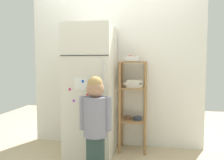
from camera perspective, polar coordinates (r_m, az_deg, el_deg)
ground_plane at (r=3.03m, az=-0.28°, el=-19.25°), size 6.00×6.00×0.00m
kitchen_wall_back at (r=3.16m, az=0.90°, el=2.35°), size 2.53×0.03×2.21m
refrigerator at (r=2.88m, az=-5.46°, el=-2.85°), size 0.60×0.71×1.71m
child_standing at (r=2.31m, az=-4.45°, el=-9.59°), size 0.35×0.26×1.08m
pantry_shelf_unit at (r=2.97m, az=5.70°, el=-4.50°), size 0.38×0.31×1.24m
fruit_bin at (r=2.92m, az=5.46°, el=5.65°), size 0.20×0.14×0.09m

